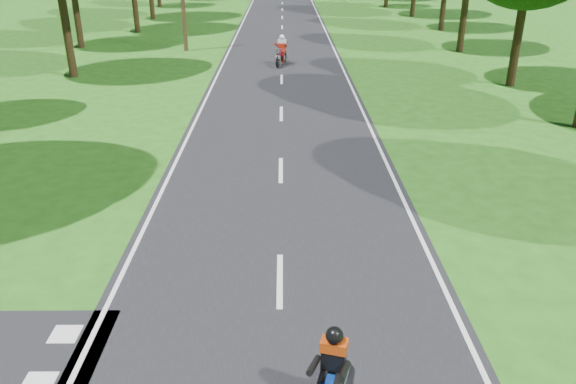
{
  "coord_description": "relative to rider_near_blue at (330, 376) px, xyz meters",
  "views": [
    {
      "loc": [
        0.09,
        -7.75,
        6.42
      ],
      "look_at": [
        0.19,
        4.0,
        1.1
      ],
      "focal_mm": 35.0,
      "sensor_mm": 36.0,
      "label": 1
    }
  ],
  "objects": [
    {
      "name": "ground",
      "position": [
        -0.74,
        1.57,
        -0.73
      ],
      "size": [
        160.0,
        160.0,
        0.0
      ],
      "primitive_type": "plane",
      "color": "#235313",
      "rests_on": "ground"
    },
    {
      "name": "rider_near_blue",
      "position": [
        0.0,
        0.0,
        0.0
      ],
      "size": [
        1.01,
        1.8,
        1.43
      ],
      "primitive_type": null,
      "rotation": [
        0.0,
        0.0,
        -0.27
      ],
      "color": "#0E359A",
      "rests_on": "main_road"
    },
    {
      "name": "rider_far_red",
      "position": [
        -0.77,
        25.05,
        0.09
      ],
      "size": [
        1.05,
        2.03,
        1.62
      ],
      "primitive_type": null,
      "rotation": [
        0.0,
        0.0,
        -0.22
      ],
      "color": "maroon",
      "rests_on": "main_road"
    },
    {
      "name": "main_road",
      "position": [
        -0.74,
        51.57,
        -0.72
      ],
      "size": [
        7.0,
        140.0,
        0.02
      ],
      "primitive_type": "cube",
      "color": "black",
      "rests_on": "ground"
    },
    {
      "name": "road_markings",
      "position": [
        -0.88,
        49.69,
        -0.71
      ],
      "size": [
        7.4,
        140.0,
        0.01
      ],
      "color": "silver",
      "rests_on": "main_road"
    }
  ]
}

